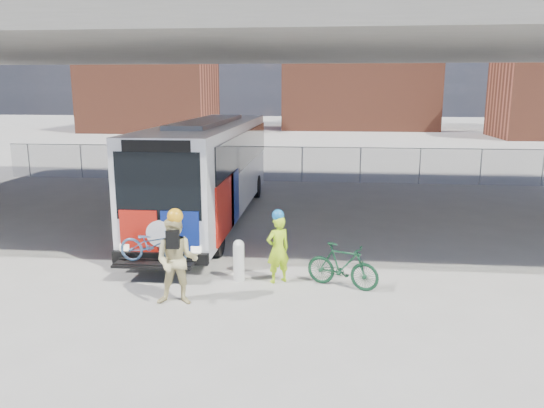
# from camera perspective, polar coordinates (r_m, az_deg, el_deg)

# --- Properties ---
(ground) EXTENTS (160.00, 160.00, 0.00)m
(ground) POSITION_cam_1_polar(r_m,az_deg,el_deg) (16.25, -2.34, -4.75)
(ground) COLOR #9E9991
(ground) RESTS_ON ground
(bus) EXTENTS (2.67, 12.98, 3.69)m
(bus) POSITION_cam_1_polar(r_m,az_deg,el_deg) (19.54, -6.75, 4.40)
(bus) COLOR silver
(bus) RESTS_ON ground
(overpass) EXTENTS (40.00, 16.00, 7.95)m
(overpass) POSITION_cam_1_polar(r_m,az_deg,el_deg) (19.59, -0.77, 17.51)
(overpass) COLOR #605E59
(overpass) RESTS_ON ground
(chainlink_fence) EXTENTS (30.00, 0.06, 30.00)m
(chainlink_fence) POSITION_cam_1_polar(r_m,az_deg,el_deg) (27.67, 1.19, 5.35)
(chainlink_fence) COLOR gray
(chainlink_fence) RESTS_ON ground
(brick_buildings) EXTENTS (54.00, 22.00, 12.00)m
(brick_buildings) POSITION_cam_1_polar(r_m,az_deg,el_deg) (63.62, 5.10, 12.82)
(brick_buildings) COLOR brown
(brick_buildings) RESTS_ON ground
(smokestack) EXTENTS (2.20, 2.20, 25.00)m
(smokestack) POSITION_cam_1_polar(r_m,az_deg,el_deg) (71.77, 16.08, 18.01)
(smokestack) COLOR brown
(smokestack) RESTS_ON ground
(bollard) EXTENTS (0.28, 0.28, 1.07)m
(bollard) POSITION_cam_1_polar(r_m,az_deg,el_deg) (13.42, -3.59, -5.91)
(bollard) COLOR silver
(bollard) RESTS_ON ground
(cyclist_hivis) EXTENTS (0.74, 0.68, 1.87)m
(cyclist_hivis) POSITION_cam_1_polar(r_m,az_deg,el_deg) (13.20, 0.65, -4.70)
(cyclist_hivis) COLOR #C3FF1A
(cyclist_hivis) RESTS_ON ground
(cyclist_tan) EXTENTS (1.04, 0.85, 2.21)m
(cyclist_tan) POSITION_cam_1_polar(r_m,az_deg,el_deg) (12.02, -10.21, -5.91)
(cyclist_tan) COLOR #D5C689
(cyclist_tan) RESTS_ON ground
(bike_parked) EXTENTS (1.89, 1.15, 1.10)m
(bike_parked) POSITION_cam_1_polar(r_m,az_deg,el_deg) (13.07, 7.60, -6.60)
(bike_parked) COLOR #133D25
(bike_parked) RESTS_ON ground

